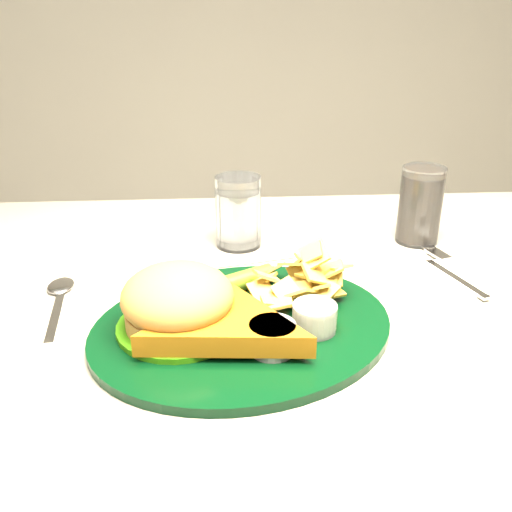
{
  "coord_description": "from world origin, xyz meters",
  "views": [
    {
      "loc": [
        -0.07,
        -0.65,
        1.1
      ],
      "look_at": [
        -0.03,
        0.02,
        0.8
      ],
      "focal_mm": 40.0,
      "sensor_mm": 36.0,
      "label": 1
    }
  ],
  "objects_px": {
    "table": "(273,506)",
    "dinner_plate": "(242,301)",
    "water_glass": "(238,212)",
    "cola_glass": "(420,205)",
    "fork_napkin": "(453,276)"
  },
  "relations": [
    {
      "from": "dinner_plate",
      "to": "cola_glass",
      "type": "xyz_separation_m",
      "value": [
        0.29,
        0.25,
        0.02
      ]
    },
    {
      "from": "water_glass",
      "to": "fork_napkin",
      "type": "xyz_separation_m",
      "value": [
        0.29,
        -0.14,
        -0.05
      ]
    },
    {
      "from": "table",
      "to": "fork_napkin",
      "type": "distance_m",
      "value": 0.45
    },
    {
      "from": "table",
      "to": "cola_glass",
      "type": "relative_size",
      "value": 9.94
    },
    {
      "from": "dinner_plate",
      "to": "water_glass",
      "type": "relative_size",
      "value": 3.21
    },
    {
      "from": "table",
      "to": "cola_glass",
      "type": "height_order",
      "value": "cola_glass"
    },
    {
      "from": "water_glass",
      "to": "cola_glass",
      "type": "xyz_separation_m",
      "value": [
        0.28,
        -0.0,
        0.01
      ]
    },
    {
      "from": "dinner_plate",
      "to": "fork_napkin",
      "type": "height_order",
      "value": "dinner_plate"
    },
    {
      "from": "table",
      "to": "dinner_plate",
      "type": "relative_size",
      "value": 3.4
    },
    {
      "from": "dinner_plate",
      "to": "fork_napkin",
      "type": "distance_m",
      "value": 0.32
    },
    {
      "from": "table",
      "to": "dinner_plate",
      "type": "distance_m",
      "value": 0.43
    },
    {
      "from": "cola_glass",
      "to": "fork_napkin",
      "type": "distance_m",
      "value": 0.15
    },
    {
      "from": "dinner_plate",
      "to": "table",
      "type": "bearing_deg",
      "value": 40.13
    },
    {
      "from": "table",
      "to": "cola_glass",
      "type": "xyz_separation_m",
      "value": [
        0.24,
        0.17,
        0.44
      ]
    },
    {
      "from": "dinner_plate",
      "to": "water_glass",
      "type": "distance_m",
      "value": 0.25
    }
  ]
}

